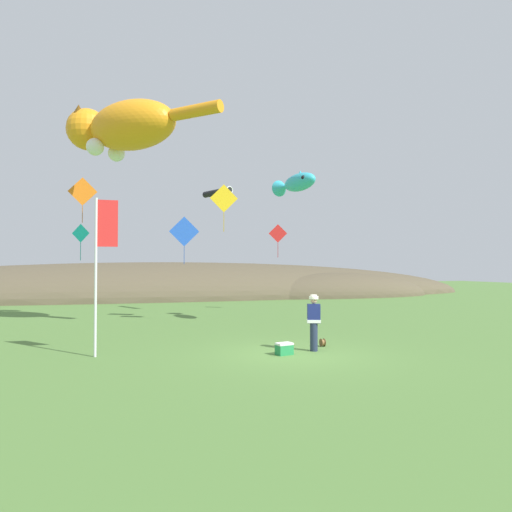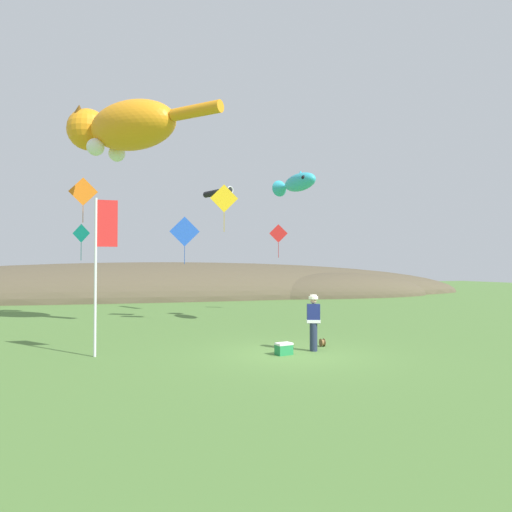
% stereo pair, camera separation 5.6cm
% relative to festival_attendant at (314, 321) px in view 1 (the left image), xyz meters
% --- Properties ---
extents(ground_plane, '(120.00, 120.00, 0.00)m').
position_rel_festival_attendant_xyz_m(ground_plane, '(-0.76, -0.37, -0.95)').
color(ground_plane, '#517A38').
extents(distant_hill_ridge, '(61.10, 14.99, 6.21)m').
position_rel_festival_attendant_xyz_m(distant_hill_ridge, '(0.68, 28.10, -0.95)').
color(distant_hill_ridge, brown).
rests_on(distant_hill_ridge, ground).
extents(festival_attendant, '(0.48, 0.38, 1.77)m').
position_rel_festival_attendant_xyz_m(festival_attendant, '(0.00, 0.00, 0.00)').
color(festival_attendant, '#232D47').
rests_on(festival_attendant, ground).
extents(kite_spool, '(0.13, 0.26, 0.26)m').
position_rel_festival_attendant_xyz_m(kite_spool, '(0.63, 0.67, -0.82)').
color(kite_spool, olive).
rests_on(kite_spool, ground).
extents(picnic_cooler, '(0.55, 0.42, 0.36)m').
position_rel_festival_attendant_xyz_m(picnic_cooler, '(-1.11, -0.30, -0.77)').
color(picnic_cooler, '#268C4C').
rests_on(picnic_cooler, ground).
extents(festival_banner_pole, '(0.66, 0.08, 4.71)m').
position_rel_festival_attendant_xyz_m(festival_banner_pole, '(-6.41, 1.08, 2.13)').
color(festival_banner_pole, silver).
rests_on(festival_banner_pole, ground).
extents(kite_giant_cat, '(6.45, 6.51, 2.58)m').
position_rel_festival_attendant_xyz_m(kite_giant_cat, '(-5.70, 8.32, 8.07)').
color(kite_giant_cat, orange).
extents(kite_fish_windsock, '(1.31, 3.09, 0.92)m').
position_rel_festival_attendant_xyz_m(kite_fish_windsock, '(1.97, 6.22, 5.57)').
color(kite_fish_windsock, '#33B2CC').
extents(kite_tube_streamer, '(1.36, 2.27, 0.44)m').
position_rel_festival_attendant_xyz_m(kite_tube_streamer, '(-0.37, 12.19, 5.98)').
color(kite_tube_streamer, black).
extents(kite_diamond_gold, '(1.29, 0.20, 2.20)m').
position_rel_festival_attendant_xyz_m(kite_diamond_gold, '(-1.17, 7.27, 4.86)').
color(kite_diamond_gold, yellow).
extents(kite_diamond_orange, '(1.49, 0.14, 2.40)m').
position_rel_festival_attendant_xyz_m(kite_diamond_orange, '(-7.60, 12.37, 5.67)').
color(kite_diamond_orange, orange).
extents(kite_diamond_red, '(1.06, 0.39, 2.02)m').
position_rel_festival_attendant_xyz_m(kite_diamond_red, '(3.46, 12.58, 3.71)').
color(kite_diamond_red, red).
extents(kite_diamond_blue, '(1.51, 0.24, 2.42)m').
position_rel_festival_attendant_xyz_m(kite_diamond_blue, '(-2.61, 9.84, 3.49)').
color(kite_diamond_blue, blue).
extents(kite_diamond_teal, '(0.86, 0.43, 1.85)m').
position_rel_festival_attendant_xyz_m(kite_diamond_teal, '(-7.61, 11.38, 3.38)').
color(kite_diamond_teal, '#19BFBF').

